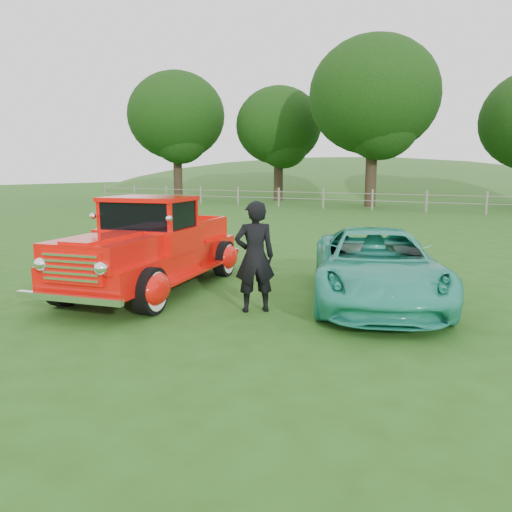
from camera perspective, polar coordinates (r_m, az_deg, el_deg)
The scene contains 9 objects.
ground at distance 8.47m, azimuth -8.76°, elevation -5.80°, with size 140.00×140.00×0.00m, color #254E14.
distant_hills at distance 66.89m, azimuth 20.89°, elevation 3.25°, with size 116.00×60.00×18.00m.
fence_line at distance 28.94m, azimuth 18.90°, elevation 5.94°, with size 48.00×0.12×1.20m.
tree_far_west at distance 41.19m, azimuth -9.09°, elevation 15.51°, with size 7.60×7.60×9.93m.
tree_mid_west at distance 38.56m, azimuth 2.62°, elevation 14.62°, with size 6.40×6.40×8.46m.
tree_near_west at distance 33.03m, azimuth 13.33°, elevation 17.38°, with size 8.00×8.00×10.42m.
red_pickup at distance 9.66m, azimuth -11.80°, elevation 0.85°, with size 2.89×5.22×1.78m.
teal_sedan at distance 8.89m, azimuth 13.54°, elevation -1.09°, with size 2.07×4.50×1.25m, color teal.
man at distance 7.96m, azimuth -0.15°, elevation -0.09°, with size 0.65×0.43×1.79m, color black.
Camera 1 is at (5.02, -6.45, 2.25)m, focal length 35.00 mm.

